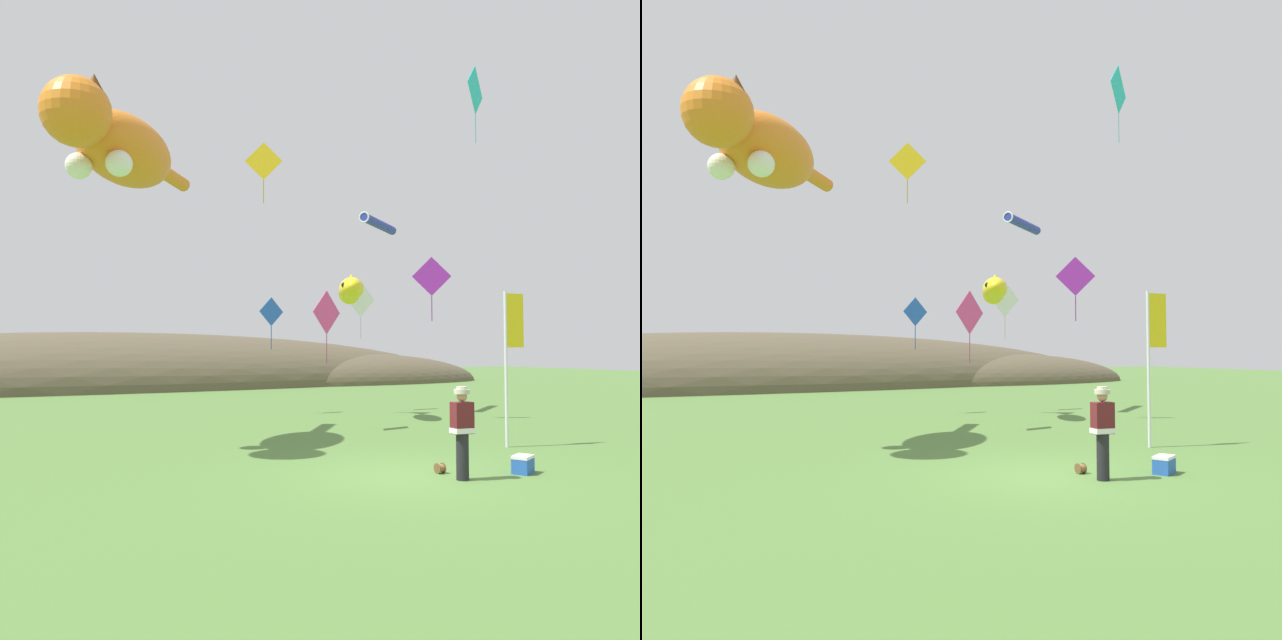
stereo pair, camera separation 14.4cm
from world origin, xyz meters
TOP-DOWN VIEW (x-y plane):
  - ground_plane at (0.00, 0.00)m, footprint 120.00×120.00m
  - distant_hill_ridge at (2.24, 32.01)m, footprint 54.32×12.68m
  - festival_attendant at (0.64, -0.66)m, footprint 0.44×0.30m
  - kite_spool at (0.66, 0.05)m, footprint 0.15×0.21m
  - picnic_cooler at (2.14, -0.71)m, footprint 0.58×0.51m
  - festival_banner_pole at (4.48, 1.95)m, footprint 0.66×0.08m
  - kite_giant_cat at (-4.71, 6.18)m, footprint 4.72×5.68m
  - kite_fish_windsock at (4.10, 9.42)m, footprint 2.19×3.09m
  - kite_tube_streamer at (6.46, 11.19)m, footprint 2.80×2.15m
  - kite_diamond_pink at (1.77, 6.94)m, footprint 1.25×0.57m
  - kite_diamond_teal at (5.58, 4.39)m, footprint 1.30×0.81m
  - kite_diamond_blue at (2.18, 12.27)m, footprint 1.10×0.24m
  - kite_diamond_violet at (6.47, 7.76)m, footprint 1.21×0.74m
  - kite_diamond_white at (5.92, 11.74)m, footprint 1.47×0.22m
  - kite_diamond_gold at (1.57, 11.63)m, footprint 1.28×0.68m

SIDE VIEW (x-z plane):
  - ground_plane at x=0.00m, z-range 0.00..0.00m
  - distant_hill_ridge at x=2.24m, z-range -3.62..3.62m
  - kite_spool at x=0.66m, z-range 0.00..0.21m
  - picnic_cooler at x=2.14m, z-range 0.00..0.36m
  - festival_attendant at x=0.64m, z-range 0.07..1.84m
  - festival_banner_pole at x=4.48m, z-range 0.62..4.61m
  - kite_diamond_pink at x=1.77m, z-range 2.49..4.75m
  - kite_diamond_blue at x=2.18m, z-range 2.93..4.95m
  - kite_diamond_white at x=5.92m, z-range 3.35..5.74m
  - kite_fish_windsock at x=4.10m, z-range 4.19..5.13m
  - kite_diamond_violet at x=6.47m, z-range 3.94..6.24m
  - kite_tube_streamer at x=6.46m, z-range 7.38..7.82m
  - kite_giant_cat at x=-4.71m, z-range 6.64..8.72m
  - kite_diamond_gold at x=1.57m, z-range 8.45..10.79m
  - kite_diamond_teal at x=5.58m, z-range 9.24..11.65m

